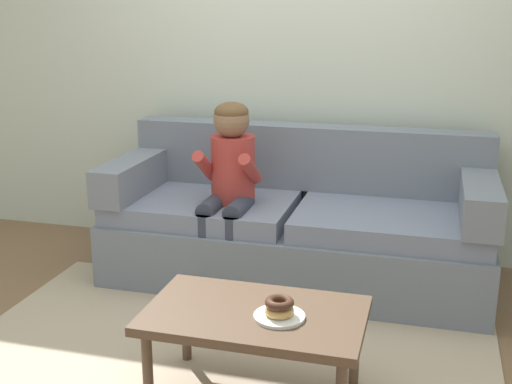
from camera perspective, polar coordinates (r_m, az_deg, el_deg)
name	(u,v)px	position (r m, az deg, el deg)	size (l,w,h in m)	color
ground	(235,338)	(3.43, -1.87, -12.56)	(10.00, 10.00, 0.00)	brown
wall_back	(296,43)	(4.37, 3.50, 12.85)	(8.00, 0.10, 2.80)	beige
area_rug	(219,361)	(3.22, -3.23, -14.51)	(2.59, 1.86, 0.01)	tan
couch	(297,227)	(4.01, 3.62, -3.02)	(2.27, 0.90, 0.91)	slate
coffee_table	(255,321)	(2.78, -0.09, -11.18)	(0.91, 0.55, 0.42)	#4C3828
person_child	(229,177)	(3.81, -2.36, 1.30)	(0.34, 0.58, 1.10)	#AD3833
plate	(279,316)	(2.70, 2.04, -10.77)	(0.21, 0.21, 0.01)	white
donut	(279,311)	(2.69, 2.05, -10.29)	(0.12, 0.12, 0.04)	tan
donut_second	(279,303)	(2.67, 2.06, -9.60)	(0.12, 0.12, 0.04)	#422619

